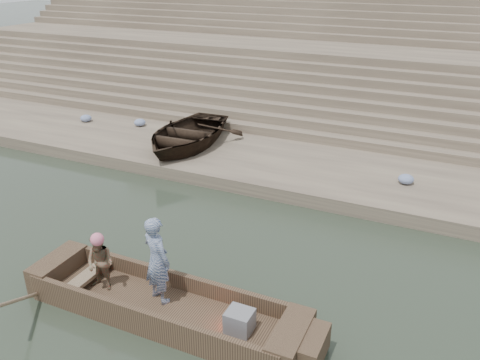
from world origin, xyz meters
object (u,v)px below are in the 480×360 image
Objects in this scene: main_rowboat at (163,310)px; television at (239,321)px; standing_man at (157,260)px; beached_rowboat at (186,134)px; rowing_man at (100,263)px.

television reaches higher than main_rowboat.
standing_man is 0.41× the size of beached_rowboat.
standing_man is 1.51× the size of rowing_man.
television is at bearing -2.58° from rowing_man.
standing_man is at bearing -65.59° from beached_rowboat.
standing_man is 1.26m from rowing_man.
rowing_man reaches higher than television.
rowing_man is at bearing -179.16° from main_rowboat.
main_rowboat is at bearing 180.00° from television.
main_rowboat is 4.25× the size of rowing_man.
rowing_man is 2.99m from television.
beached_rowboat is at bearing 105.12° from rowing_man.
rowing_man is 2.56× the size of television.
standing_man reaches higher than main_rowboat.
main_rowboat is 1.02m from standing_man.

